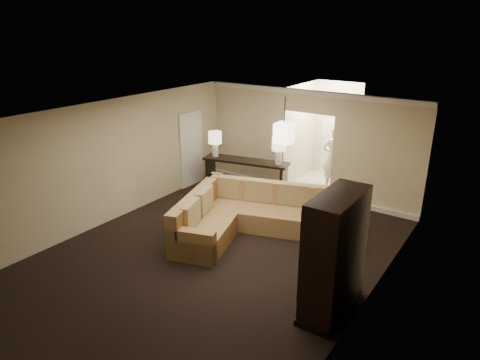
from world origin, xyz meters
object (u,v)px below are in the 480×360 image
Objects in this scene: sectional_sofa at (251,215)px; armoire at (334,257)px; drink_table at (317,259)px; coffee_table at (202,221)px; console_table at (246,173)px; person at (334,154)px.

armoire reaches higher than sectional_sofa.
sectional_sofa is at bearing 156.10° from drink_table.
coffee_table is 0.48× the size of console_table.
coffee_table is 3.77m from armoire.
person is (1.40, 4.00, 0.79)m from coffee_table.
person is at bearing 70.76° from coffee_table.
drink_table is at bearing -51.80° from console_table.
sectional_sofa is 2.41m from console_table.
drink_table is at bearing 130.06° from armoire.
coffee_table is at bearing 172.60° from drink_table.
console_table is (-1.43, 1.94, 0.15)m from sectional_sofa.
drink_table is at bearing 90.09° from person.
console_table is 4.43m from drink_table.
console_table is at bearing 108.92° from sectional_sofa.
sectional_sofa is 3.58m from person.
coffee_table is 0.58× the size of armoire.
drink_table is 4.70m from person.
armoire is (3.54, -1.06, 0.77)m from coffee_table.
armoire is 5.50m from person.
person is at bearing 65.62° from sectional_sofa.
console_table is at bearing 140.54° from drink_table.
coffee_table is 2.06× the size of drink_table.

